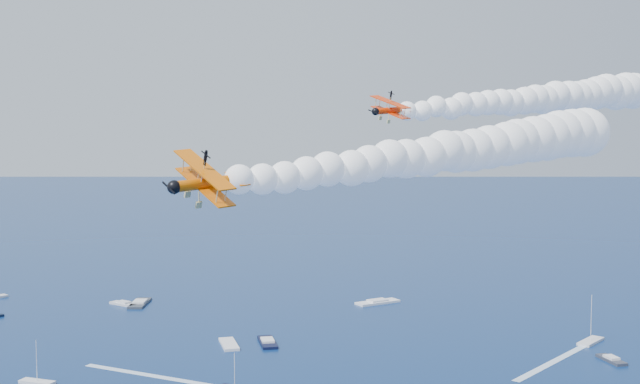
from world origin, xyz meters
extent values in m
cube|color=silver|center=(91.66, 123.25, 0.35)|extent=(10.19, 9.64, 0.70)
cube|color=white|center=(-3.21, 133.52, 0.35)|extent=(5.30, 12.44, 0.70)
cube|color=black|center=(6.89, 133.97, 0.35)|extent=(4.73, 12.59, 0.70)
cube|color=#303441|center=(88.52, 106.28, 0.35)|extent=(3.87, 9.47, 0.70)
cube|color=white|center=(45.99, 178.67, 0.35)|extent=(15.60, 10.16, 0.70)
cube|color=white|center=(-46.02, 107.41, 0.35)|extent=(8.45, 6.08, 0.70)
cube|color=#313742|center=(-30.58, 187.68, 0.35)|extent=(6.76, 15.34, 0.70)
cube|color=silver|center=(-35.64, 187.39, 0.35)|extent=(9.73, 9.38, 0.70)
cube|color=white|center=(-21.37, 109.84, 0.03)|extent=(32.57, 22.99, 0.04)
cube|color=white|center=(73.56, 107.00, 0.03)|extent=(29.62, 26.87, 0.04)
camera|label=1|loc=(-7.69, -72.17, 55.47)|focal=44.79mm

